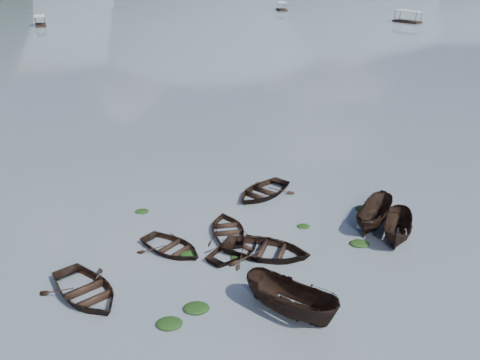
{
  "coord_description": "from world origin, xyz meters",
  "views": [
    {
      "loc": [
        0.34,
        -19.36,
        15.94
      ],
      "look_at": [
        0.0,
        12.0,
        2.0
      ],
      "focal_mm": 40.0,
      "sensor_mm": 36.0,
      "label": 1
    }
  ],
  "objects_px": {
    "pontoon_left": "(41,26)",
    "pontoon_centre": "(282,10)",
    "rowboat_3": "(228,233)",
    "rowboat_0": "(86,296)"
  },
  "relations": [
    {
      "from": "rowboat_0",
      "to": "pontoon_centre",
      "type": "relative_size",
      "value": 0.96
    },
    {
      "from": "rowboat_3",
      "to": "rowboat_0",
      "type": "bearing_deg",
      "value": 32.04
    },
    {
      "from": "rowboat_3",
      "to": "pontoon_centre",
      "type": "distance_m",
      "value": 116.38
    },
    {
      "from": "pontoon_centre",
      "to": "rowboat_3",
      "type": "bearing_deg",
      "value": -101.9
    },
    {
      "from": "rowboat_3",
      "to": "pontoon_left",
      "type": "distance_m",
      "value": 96.99
    },
    {
      "from": "pontoon_left",
      "to": "pontoon_centre",
      "type": "bearing_deg",
      "value": 8.74
    },
    {
      "from": "rowboat_3",
      "to": "pontoon_left",
      "type": "bearing_deg",
      "value": -75.22
    },
    {
      "from": "rowboat_0",
      "to": "rowboat_3",
      "type": "xyz_separation_m",
      "value": [
        6.81,
        6.36,
        0.0
      ]
    },
    {
      "from": "rowboat_0",
      "to": "rowboat_3",
      "type": "bearing_deg",
      "value": 1.36
    },
    {
      "from": "pontoon_left",
      "to": "pontoon_centre",
      "type": "xyz_separation_m",
      "value": [
        52.47,
        28.6,
        0.0
      ]
    }
  ]
}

